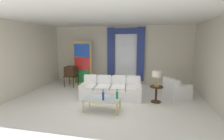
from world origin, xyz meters
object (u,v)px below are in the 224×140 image
at_px(peacock_figurine, 88,83).
at_px(table_lamp_brass, 157,75).
at_px(vintage_tv, 71,72).
at_px(stained_glass_divider, 82,64).
at_px(bottle_crystal_tall, 103,96).
at_px(round_side_table, 156,93).
at_px(coffee_table, 102,100).
at_px(armchair_white, 176,91).
at_px(bottle_blue_decanter, 117,95).
at_px(couch_white_long, 111,90).

distance_m(peacock_figurine, table_lamp_brass, 3.52).
distance_m(vintage_tv, peacock_figurine, 1.03).
bearing_deg(stained_glass_divider, bottle_crystal_tall, -58.15).
height_order(stained_glass_divider, round_side_table, stained_glass_divider).
distance_m(coffee_table, round_side_table, 2.07).
bearing_deg(bottle_crystal_tall, coffee_table, 117.57).
distance_m(armchair_white, table_lamp_brass, 1.27).
height_order(armchair_white, round_side_table, armchair_white).
bearing_deg(peacock_figurine, bottle_blue_decanter, -52.39).
bearing_deg(coffee_table, bottle_crystal_tall, -62.43).
bearing_deg(stained_glass_divider, table_lamp_brass, -26.64).
xyz_separation_m(bottle_crystal_tall, table_lamp_brass, (1.64, 1.30, 0.48)).
distance_m(vintage_tv, stained_glass_divider, 0.66).
distance_m(couch_white_long, vintage_tv, 2.68).
distance_m(bottle_crystal_tall, round_side_table, 2.11).
bearing_deg(bottle_crystal_tall, couch_white_long, 92.86).
relative_size(vintage_tv, peacock_figurine, 2.24).
bearing_deg(coffee_table, vintage_tv, 131.41).
distance_m(armchair_white, peacock_figurine, 3.99).
xyz_separation_m(vintage_tv, armchair_white, (4.82, -0.80, -0.44)).
bearing_deg(table_lamp_brass, vintage_tv, 160.01).
bearing_deg(round_side_table, table_lamp_brass, -153.43).
bearing_deg(stained_glass_divider, coffee_table, -57.95).
height_order(coffee_table, bottle_crystal_tall, bottle_crystal_tall).
relative_size(coffee_table, table_lamp_brass, 2.00).
bearing_deg(round_side_table, bottle_crystal_tall, -141.57).
bearing_deg(table_lamp_brass, coffee_table, -146.02).
distance_m(couch_white_long, bottle_blue_decanter, 1.35).
xyz_separation_m(peacock_figurine, round_side_table, (3.14, -1.38, 0.14)).
relative_size(bottle_blue_decanter, armchair_white, 0.28).
xyz_separation_m(stained_glass_divider, table_lamp_brass, (3.56, -1.79, -0.03)).
relative_size(bottle_crystal_tall, armchair_white, 0.32).
relative_size(bottle_blue_decanter, round_side_table, 0.52).
distance_m(vintage_tv, armchair_white, 4.90).
xyz_separation_m(vintage_tv, peacock_figurine, (0.89, -0.09, -0.51)).
bearing_deg(bottle_blue_decanter, couch_white_long, 110.29).
bearing_deg(vintage_tv, bottle_blue_decanter, -42.34).
relative_size(coffee_table, armchair_white, 1.04).
relative_size(coffee_table, bottle_blue_decanter, 3.67).
relative_size(bottle_blue_decanter, bottle_crystal_tall, 0.90).
height_order(coffee_table, round_side_table, round_side_table).
relative_size(couch_white_long, bottle_blue_decanter, 7.75).
height_order(peacock_figurine, round_side_table, round_side_table).
xyz_separation_m(couch_white_long, armchair_white, (2.50, 0.48, -0.02)).
height_order(stained_glass_divider, peacock_figurine, stained_glass_divider).
bearing_deg(table_lamp_brass, couch_white_long, 173.78).
bearing_deg(vintage_tv, couch_white_long, -28.93).
bearing_deg(round_side_table, vintage_tv, 160.01).
bearing_deg(bottle_blue_decanter, coffee_table, -168.71).
height_order(bottle_blue_decanter, stained_glass_divider, stained_glass_divider).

